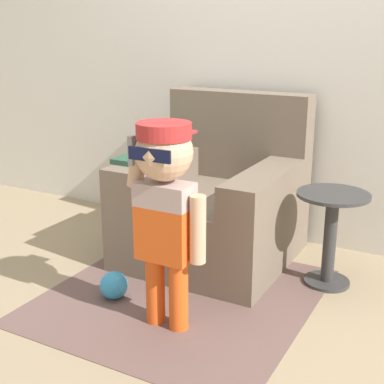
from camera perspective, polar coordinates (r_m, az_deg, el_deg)
The scene contains 7 objects.
ground_plane at distance 3.01m, azimuth 2.56°, elevation -9.41°, with size 10.00×10.00×0.00m, color #998466.
wall_back at distance 3.45m, azimuth 9.09°, elevation 16.19°, with size 10.00×0.05×2.60m.
armchair at distance 3.22m, azimuth 2.49°, elevation -1.25°, with size 0.93×0.93×0.97m.
person_child at distance 2.34m, azimuth -2.81°, elevation -0.35°, with size 0.39×0.29×0.96m.
side_table at distance 2.95m, azimuth 14.57°, elevation -3.95°, with size 0.38×0.38×0.52m.
rug at distance 2.85m, azimuth -1.14°, elevation -10.94°, with size 1.30×1.37×0.01m.
toy_ball at distance 2.82m, azimuth -8.34°, elevation -9.81°, with size 0.14×0.14×0.14m.
Camera 1 is at (1.17, -2.43, 1.34)m, focal length 50.00 mm.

